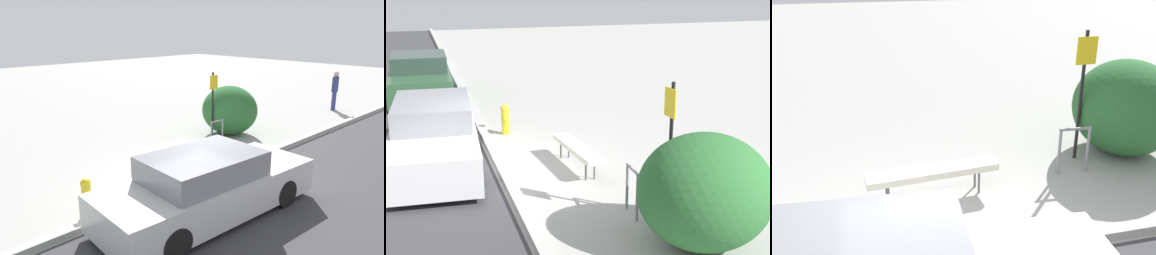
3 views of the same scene
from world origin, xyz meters
The scene contains 4 objects.
bench centered at (0.09, 1.53, 0.43)m, with size 2.01×0.50×0.49m.
bike_rack centered at (2.49, 1.74, 0.50)m, with size 0.55×0.09×0.83m.
sign_post centered at (2.81, 2.23, 1.38)m, with size 0.36×0.08×2.30m.
shrub_hedge centered at (3.78, 2.32, 0.86)m, with size 1.88×2.00×1.73m.
Camera 3 is at (-0.84, -4.04, 3.46)m, focal length 40.00 mm.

